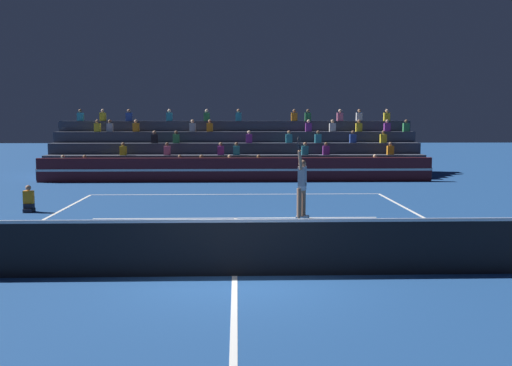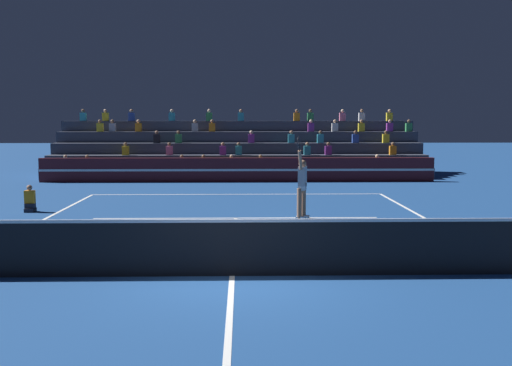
{
  "view_description": "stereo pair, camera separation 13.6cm",
  "coord_description": "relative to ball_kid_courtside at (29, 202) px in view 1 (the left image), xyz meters",
  "views": [
    {
      "loc": [
        0.05,
        -10.77,
        2.89
      ],
      "look_at": [
        0.58,
        5.75,
        1.1
      ],
      "focal_mm": 42.0,
      "sensor_mm": 36.0,
      "label": 1
    },
    {
      "loc": [
        0.19,
        -10.78,
        2.89
      ],
      "look_at": [
        0.58,
        5.75,
        1.1
      ],
      "focal_mm": 42.0,
      "sensor_mm": 36.0,
      "label": 2
    }
  ],
  "objects": [
    {
      "name": "ground_plane",
      "position": [
        6.39,
        -7.73,
        -0.33
      ],
      "size": [
        120.0,
        120.0,
        0.0
      ],
      "primitive_type": "plane",
      "color": "navy"
    },
    {
      "name": "court_lines",
      "position": [
        6.39,
        -7.73,
        -0.33
      ],
      "size": [
        11.1,
        23.9,
        0.01
      ],
      "color": "white",
      "rests_on": "ground"
    },
    {
      "name": "tennis_net",
      "position": [
        6.39,
        -7.73,
        0.21
      ],
      "size": [
        12.0,
        0.1,
        1.1
      ],
      "color": "slate",
      "rests_on": "ground"
    },
    {
      "name": "sponsor_banner_wall",
      "position": [
        6.39,
        8.73,
        0.22
      ],
      "size": [
        18.0,
        0.26,
        1.1
      ],
      "color": "#51191E",
      "rests_on": "ground"
    },
    {
      "name": "bleacher_stand",
      "position": [
        6.39,
        12.53,
        0.69
      ],
      "size": [
        18.66,
        4.75,
        3.38
      ],
      "color": "#383D4C",
      "rests_on": "ground"
    },
    {
      "name": "ball_kid_courtside",
      "position": [
        0.0,
        0.0,
        0.0
      ],
      "size": [
        0.3,
        0.36,
        0.84
      ],
      "color": "black",
      "rests_on": "ground"
    },
    {
      "name": "tennis_player",
      "position": [
        8.29,
        -1.5,
        0.66
      ],
      "size": [
        0.47,
        1.06,
        2.46
      ],
      "color": "#9E7051",
      "rests_on": "ground"
    },
    {
      "name": "tennis_ball",
      "position": [
        8.41,
        -0.08,
        -0.3
      ],
      "size": [
        0.07,
        0.07,
        0.07
      ],
      "primitive_type": "sphere",
      "color": "#C6DB33",
      "rests_on": "ground"
    }
  ]
}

